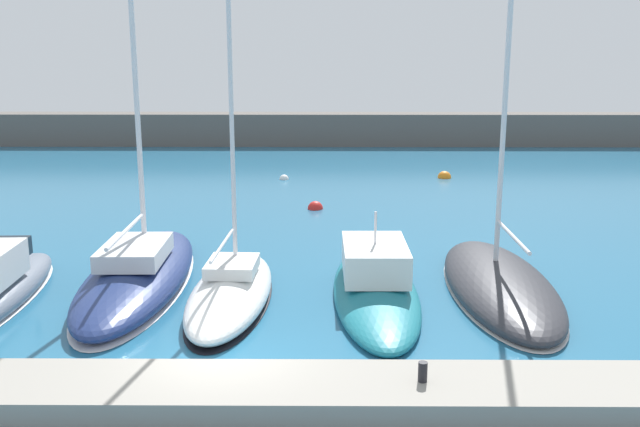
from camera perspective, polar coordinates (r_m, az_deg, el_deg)
ground_plane at (r=17.31m, az=-7.74°, el=-12.38°), size 120.00×120.00×0.00m
dock_pier at (r=15.86m, az=-8.56°, el=-13.94°), size 19.45×2.18×0.49m
breakwater_seawall at (r=56.43m, az=-2.03°, el=6.81°), size 108.00×2.64×2.49m
sailboat_navy_second at (r=23.48m, az=-14.40°, el=-4.58°), size 3.23×10.58×18.50m
sailboat_white_third at (r=21.44m, az=-7.19°, el=-6.11°), size 2.62×7.67×15.57m
motorboat_teal_fourth at (r=21.88m, az=4.46°, el=-5.72°), size 2.61×9.16×2.92m
sailboat_charcoal_fifth at (r=22.95m, az=14.24°, el=-5.30°), size 3.22×9.55×20.65m
mooring_buoy_orange at (r=42.49m, az=9.97°, el=2.85°), size 0.80×0.80×0.80m
mooring_buoy_white at (r=41.41m, az=-2.90°, el=2.76°), size 0.55×0.55×0.55m
mooring_buoy_red at (r=33.70m, az=-0.38°, el=0.38°), size 0.73×0.73×0.73m
dock_bollard at (r=15.61m, az=8.26°, el=-12.49°), size 0.20×0.20×0.44m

